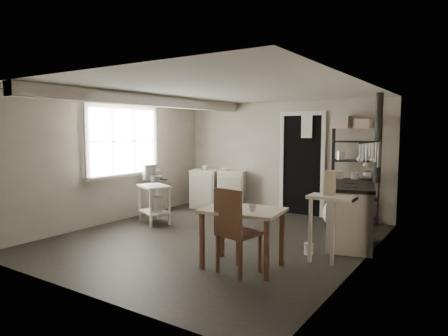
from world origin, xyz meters
The scene contains 31 objects.
floor centered at (0.00, 0.00, 0.00)m, with size 5.00×5.00×0.00m, color black.
ceiling centered at (0.00, 0.00, 2.30)m, with size 5.00×5.00×0.00m, color silver.
wall_back centered at (0.00, 2.50, 1.15)m, with size 4.50×0.02×2.30m, color #ABA392.
wall_front centered at (0.00, -2.50, 1.15)m, with size 4.50×0.02×2.30m, color #ABA392.
wall_left centered at (-2.25, 0.00, 1.15)m, with size 0.02×5.00×2.30m, color #ABA392.
wall_right centered at (2.25, 0.00, 1.15)m, with size 0.02×5.00×2.30m, color #ABA392.
window centered at (-2.22, 0.20, 1.50)m, with size 0.12×1.76×1.28m, color silver, non-canonical shape.
doorway centered at (0.45, 2.47, 1.00)m, with size 0.96×0.10×2.08m, color silver, non-canonical shape.
ceiling_beam centered at (-1.20, 0.00, 2.20)m, with size 0.18×5.00×0.18m, color silver, non-canonical shape.
wallpaper_panel centered at (2.24, 0.00, 1.15)m, with size 0.01×5.00×2.30m, color #C3B39E, non-canonical shape.
utensil_rail centered at (2.19, 0.60, 1.55)m, with size 0.06×1.20×0.44m, color #A9A9AB, non-canonical shape.
prep_table centered at (-1.52, 0.27, 0.40)m, with size 0.62×0.44×0.70m, color silver, non-canonical shape.
stockpot centered at (-1.63, 0.30, 0.94)m, with size 0.27×0.27×0.29m, color #A9A9AB.
saucepan centered at (-1.34, 0.16, 0.85)m, with size 0.19×0.19×0.11m, color #A9A9AB.
bucket centered at (-1.41, 0.22, 0.39)m, with size 0.22×0.22×0.24m, color #A9A9AB.
base_cabinets centered at (-1.38, 2.18, 0.46)m, with size 1.26×0.54×0.83m, color beige, non-canonical shape.
mixing_bowl centered at (-1.22, 2.19, 0.96)m, with size 0.29×0.29×0.07m, color white.
counter_cup centered at (-1.68, 2.09, 0.97)m, with size 0.12×0.12×0.10m, color white.
shelf_rack centered at (1.55, 2.31, 0.95)m, with size 0.82×0.32×1.74m, color black, non-canonical shape.
shelf_jar centered at (1.26, 2.28, 1.36)m, with size 0.08×0.08×0.18m, color white.
storage_box_a centered at (1.29, 2.27, 2.01)m, with size 0.32×0.28×0.22m, color beige.
storage_box_b centered at (1.68, 2.31, 1.99)m, with size 0.26×0.24×0.17m, color beige.
stove centered at (1.90, 0.84, 0.44)m, with size 0.64×1.15×0.90m, color beige, non-canonical shape.
stovepipe centered at (2.15, 1.32, 1.59)m, with size 0.11×0.11×1.48m, color black, non-canonical shape.
side_ledge centered at (1.95, -0.22, 0.43)m, with size 0.58×0.31×0.89m, color silver, non-canonical shape.
oats_box centered at (1.90, -0.17, 1.01)m, with size 0.12×0.21×0.31m, color beige.
work_table centered at (1.05, -0.89, 0.38)m, with size 0.98×0.69×0.74m, color beige, non-canonical shape.
table_cup centered at (1.24, -0.97, 0.80)m, with size 0.09×0.09×0.08m, color white.
chair centered at (1.11, -1.06, 0.48)m, with size 0.43×0.45×1.04m, color #513222, non-canonical shape.
flour_sack centered at (1.37, 1.75, 0.24)m, with size 0.42×0.36×0.50m, color silver.
floor_crock centered at (1.55, 0.07, 0.07)m, with size 0.13×0.13×0.16m, color white.
Camera 1 is at (3.51, -5.07, 1.71)m, focal length 32.00 mm.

